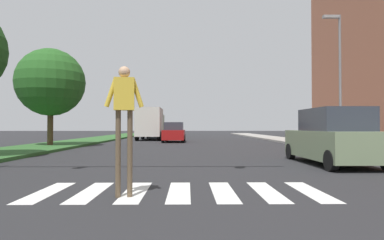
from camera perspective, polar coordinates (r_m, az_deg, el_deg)
The scene contains 13 objects.
ground_plane at distance 28.48m, azimuth -1.11°, elevation -3.80°, with size 140.00×140.00×0.00m, color #262628.
crosswalk at distance 6.95m, azimuth -2.19°, elevation -12.20°, with size 5.85×2.20×0.01m.
median_strip at distance 27.90m, azimuth -19.19°, elevation -3.64°, with size 3.90×64.00×0.15m, color #2D5B28.
tree_far at distance 23.40m, azimuth -23.12°, elevation 5.95°, with size 4.34×4.34×6.21m.
sidewalk_right at distance 28.00m, azimuth 18.27°, elevation -3.63°, with size 3.00×64.00×0.15m, color #9E9991.
traffic_light_gantry at distance 9.89m, azimuth -27.75°, elevation 16.94°, with size 9.57×0.30×6.00m.
street_lamp_right at distance 20.66m, azimuth 23.86°, elevation 8.06°, with size 1.02×0.24×7.50m.
pedestrian_performer at distance 6.45m, azimuth -11.58°, elevation 1.76°, with size 0.75×0.29×2.49m.
suv_crossing at distance 12.69m, azimuth 23.01°, elevation -2.87°, with size 2.02×4.63×1.97m.
sedan_midblock at distance 28.45m, azimuth -3.09°, elevation -2.22°, with size 1.92×4.15×1.69m.
sedan_distant at distance 39.21m, azimuth -6.29°, elevation -1.88°, with size 1.98×4.13×1.73m.
sedan_far_horizon at distance 47.28m, azimuth -2.73°, elevation -1.79°, with size 2.04×4.52×1.64m.
truck_box_delivery at distance 33.11m, azimuth -7.14°, elevation -0.58°, with size 2.40×6.20×3.10m.
Camera 1 is at (0.17, 1.55, 1.34)m, focal length 31.05 mm.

